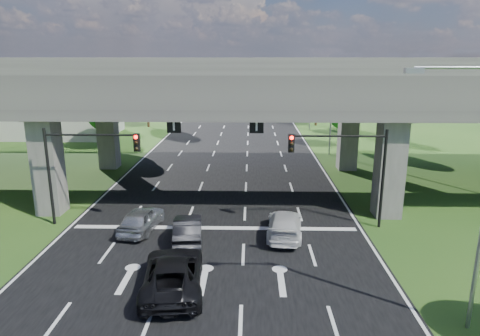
{
  "coord_description": "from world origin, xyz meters",
  "views": [
    {
      "loc": [
        2.14,
        -20.52,
        10.03
      ],
      "look_at": [
        1.46,
        6.59,
        2.98
      ],
      "focal_mm": 32.0,
      "sensor_mm": 36.0,
      "label": 1
    }
  ],
  "objects_px": {
    "streetlight_beyond": "(308,88)",
    "car_trailing": "(173,273)",
    "signal_left": "(83,159)",
    "car_silver": "(142,219)",
    "streetlight_near": "(478,181)",
    "car_dark": "(188,229)",
    "streetlight_far": "(328,99)",
    "signal_right": "(347,160)",
    "car_white": "(285,224)"
  },
  "relations": [
    {
      "from": "streetlight_beyond",
      "to": "signal_right",
      "type": "bearing_deg",
      "value": -93.61
    },
    {
      "from": "streetlight_near",
      "to": "car_silver",
      "type": "distance_m",
      "value": 17.71
    },
    {
      "from": "streetlight_near",
      "to": "streetlight_far",
      "type": "bearing_deg",
      "value": 90.0
    },
    {
      "from": "streetlight_far",
      "to": "signal_right",
      "type": "bearing_deg",
      "value": -96.47
    },
    {
      "from": "car_white",
      "to": "streetlight_near",
      "type": "bearing_deg",
      "value": 130.8
    },
    {
      "from": "streetlight_beyond",
      "to": "car_trailing",
      "type": "bearing_deg",
      "value": -104.58
    },
    {
      "from": "streetlight_near",
      "to": "streetlight_beyond",
      "type": "distance_m",
      "value": 46.0
    },
    {
      "from": "signal_left",
      "to": "streetlight_far",
      "type": "relative_size",
      "value": 0.6
    },
    {
      "from": "signal_left",
      "to": "car_silver",
      "type": "xyz_separation_m",
      "value": [
        3.55,
        -0.94,
        -3.44
      ]
    },
    {
      "from": "signal_right",
      "to": "streetlight_far",
      "type": "bearing_deg",
      "value": 83.53
    },
    {
      "from": "streetlight_near",
      "to": "streetlight_beyond",
      "type": "bearing_deg",
      "value": 90.0
    },
    {
      "from": "signal_right",
      "to": "car_trailing",
      "type": "distance_m",
      "value": 12.23
    },
    {
      "from": "car_dark",
      "to": "car_silver",
      "type": "bearing_deg",
      "value": -32.82
    },
    {
      "from": "car_silver",
      "to": "car_dark",
      "type": "height_order",
      "value": "car_silver"
    },
    {
      "from": "signal_right",
      "to": "car_trailing",
      "type": "bearing_deg",
      "value": -140.39
    },
    {
      "from": "streetlight_far",
      "to": "car_trailing",
      "type": "bearing_deg",
      "value": -112.35
    },
    {
      "from": "car_dark",
      "to": "car_white",
      "type": "relative_size",
      "value": 0.9
    },
    {
      "from": "signal_left",
      "to": "car_silver",
      "type": "distance_m",
      "value": 5.03
    },
    {
      "from": "car_trailing",
      "to": "streetlight_beyond",
      "type": "bearing_deg",
      "value": -110.85
    },
    {
      "from": "signal_right",
      "to": "streetlight_beyond",
      "type": "bearing_deg",
      "value": 86.39
    },
    {
      "from": "signal_left",
      "to": "car_trailing",
      "type": "relative_size",
      "value": 1.09
    },
    {
      "from": "signal_left",
      "to": "streetlight_far",
      "type": "bearing_deg",
      "value": 48.22
    },
    {
      "from": "streetlight_far",
      "to": "streetlight_beyond",
      "type": "bearing_deg",
      "value": 90.0
    },
    {
      "from": "signal_left",
      "to": "streetlight_near",
      "type": "bearing_deg",
      "value": -29.02
    },
    {
      "from": "streetlight_far",
      "to": "car_silver",
      "type": "bearing_deg",
      "value": -124.39
    },
    {
      "from": "streetlight_beyond",
      "to": "car_silver",
      "type": "bearing_deg",
      "value": -111.23
    },
    {
      "from": "car_silver",
      "to": "car_white",
      "type": "relative_size",
      "value": 0.89
    },
    {
      "from": "streetlight_far",
      "to": "car_silver",
      "type": "distance_m",
      "value": 25.95
    },
    {
      "from": "streetlight_far",
      "to": "car_trailing",
      "type": "xyz_separation_m",
      "value": [
        -11.33,
        -27.55,
        -5.05
      ]
    },
    {
      "from": "signal_left",
      "to": "signal_right",
      "type": "bearing_deg",
      "value": 0.0
    },
    {
      "from": "signal_left",
      "to": "car_white",
      "type": "relative_size",
      "value": 1.26
    },
    {
      "from": "car_silver",
      "to": "car_dark",
      "type": "xyz_separation_m",
      "value": [
        2.96,
        -1.46,
        -0.01
      ]
    },
    {
      "from": "streetlight_far",
      "to": "car_white",
      "type": "xyz_separation_m",
      "value": [
        -5.96,
        -21.53,
        -5.13
      ]
    },
    {
      "from": "signal_right",
      "to": "car_white",
      "type": "bearing_deg",
      "value": -158.2
    },
    {
      "from": "signal_left",
      "to": "car_trailing",
      "type": "distance_m",
      "value": 10.54
    },
    {
      "from": "car_silver",
      "to": "streetlight_near",
      "type": "bearing_deg",
      "value": 155.8
    },
    {
      "from": "signal_left",
      "to": "car_silver",
      "type": "bearing_deg",
      "value": -14.88
    },
    {
      "from": "signal_left",
      "to": "streetlight_beyond",
      "type": "height_order",
      "value": "streetlight_beyond"
    },
    {
      "from": "streetlight_near",
      "to": "car_silver",
      "type": "xyz_separation_m",
      "value": [
        -14.37,
        9.0,
        -5.1
      ]
    },
    {
      "from": "signal_right",
      "to": "streetlight_beyond",
      "type": "relative_size",
      "value": 0.6
    },
    {
      "from": "streetlight_far",
      "to": "car_white",
      "type": "bearing_deg",
      "value": -105.47
    },
    {
      "from": "car_trailing",
      "to": "streetlight_far",
      "type": "bearing_deg",
      "value": -118.62
    },
    {
      "from": "streetlight_beyond",
      "to": "car_dark",
      "type": "bearing_deg",
      "value": -106.53
    },
    {
      "from": "signal_left",
      "to": "car_trailing",
      "type": "xyz_separation_m",
      "value": [
        6.59,
        -7.49,
        -3.39
      ]
    },
    {
      "from": "streetlight_far",
      "to": "streetlight_beyond",
      "type": "xyz_separation_m",
      "value": [
        0.0,
        16.0,
        0.0
      ]
    },
    {
      "from": "streetlight_near",
      "to": "signal_right",
      "type": "bearing_deg",
      "value": 102.88
    },
    {
      "from": "signal_right",
      "to": "streetlight_near",
      "type": "relative_size",
      "value": 0.6
    },
    {
      "from": "car_white",
      "to": "signal_right",
      "type": "bearing_deg",
      "value": -152.54
    },
    {
      "from": "car_silver",
      "to": "car_white",
      "type": "xyz_separation_m",
      "value": [
        8.41,
        -0.53,
        -0.03
      ]
    },
    {
      "from": "streetlight_far",
      "to": "car_silver",
      "type": "height_order",
      "value": "streetlight_far"
    }
  ]
}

